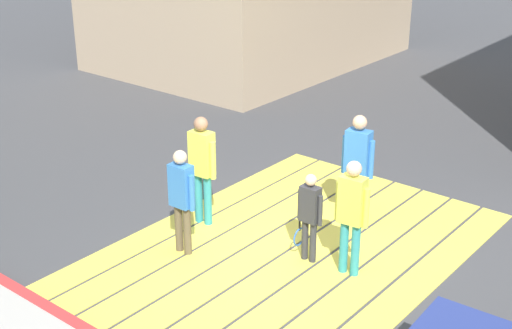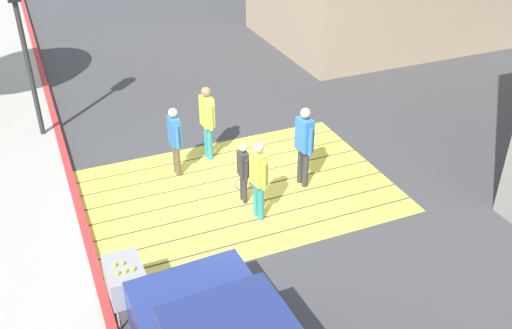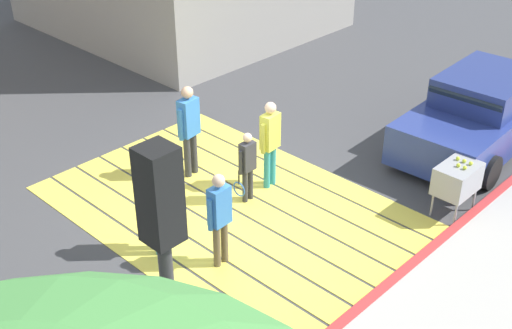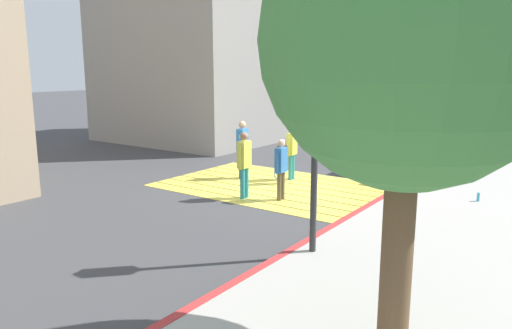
{
  "view_description": "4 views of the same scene",
  "coord_description": "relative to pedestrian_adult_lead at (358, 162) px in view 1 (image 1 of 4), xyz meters",
  "views": [
    {
      "loc": [
        -7.63,
        -5.55,
        5.32
      ],
      "look_at": [
        0.49,
        1.02,
        0.96
      ],
      "focal_mm": 50.75,
      "sensor_mm": 36.0,
      "label": 1
    },
    {
      "loc": [
        -3.64,
        -9.5,
        6.75
      ],
      "look_at": [
        0.21,
        -0.43,
        0.85
      ],
      "focal_mm": 40.05,
      "sensor_mm": 36.0,
      "label": 2
    },
    {
      "loc": [
        -7.1,
        6.72,
        6.59
      ],
      "look_at": [
        -0.55,
        -0.09,
        1.07
      ],
      "focal_mm": 46.61,
      "sensor_mm": 36.0,
      "label": 3
    },
    {
      "loc": [
        -7.64,
        11.63,
        3.42
      ],
      "look_at": [
        0.28,
        0.49,
        0.7
      ],
      "focal_mm": 33.98,
      "sensor_mm": 36.0,
      "label": 4
    }
  ],
  "objects": [
    {
      "name": "pedestrian_teen_behind",
      "position": [
        -1.35,
        -0.74,
        -0.07
      ],
      "size": [
        0.25,
        0.5,
        1.7
      ],
      "color": "teal",
      "rests_on": "ground"
    },
    {
      "name": "pedestrian_child_with_racket",
      "position": [
        -1.41,
        -0.09,
        -0.29
      ],
      "size": [
        0.28,
        0.41,
        1.36
      ],
      "color": "#333338",
      "rests_on": "ground"
    },
    {
      "name": "pedestrian_adult_trailing",
      "position": [
        -2.37,
        1.47,
        -0.12
      ],
      "size": [
        0.22,
        0.48,
        1.62
      ],
      "color": "brown",
      "rests_on": "ground"
    },
    {
      "name": "ground_plane",
      "position": [
        -1.36,
        0.29,
        -1.06
      ],
      "size": [
        120.0,
        120.0,
        0.0
      ],
      "primitive_type": "plane",
      "color": "#424244"
    },
    {
      "name": "pedestrian_adult_lead",
      "position": [
        0.0,
        0.0,
        0.0
      ],
      "size": [
        0.28,
        0.53,
        1.82
      ],
      "color": "#333338",
      "rests_on": "ground"
    },
    {
      "name": "crosswalk_stripes",
      "position": [
        -1.36,
        0.29,
        -1.06
      ],
      "size": [
        6.4,
        4.35,
        0.01
      ],
      "color": "#EAD64C",
      "rests_on": "ground"
    },
    {
      "name": "pedestrian_adult_side",
      "position": [
        -1.49,
        1.89,
        -0.02
      ],
      "size": [
        0.25,
        0.52,
        1.79
      ],
      "color": "teal",
      "rests_on": "ground"
    }
  ]
}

